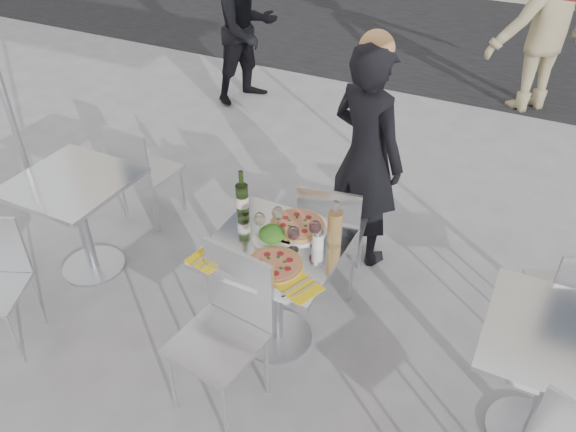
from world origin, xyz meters
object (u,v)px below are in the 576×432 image
at_px(carafe, 335,228).
at_px(pedestrian_b, 545,19).
at_px(chair_far, 331,229).
at_px(wineglass_white_a, 260,220).
at_px(wineglass_red_a, 293,234).
at_px(side_table_right, 555,368).
at_px(wineglass_red_b, 315,228).
at_px(side_chair_lfar, 141,167).
at_px(sugar_shaker, 318,239).
at_px(pizza_near, 275,265).
at_px(pedestrian_a, 247,29).
at_px(side_table_left, 78,206).
at_px(wine_bottle, 242,198).
at_px(woman_diner, 366,157).
at_px(pizza_far, 297,226).
at_px(napkin_left, 208,259).
at_px(napkin_right, 300,288).
at_px(chair_near, 227,320).
at_px(salad_plate, 272,235).
at_px(wineglass_white_b, 278,214).
at_px(main_table, 276,274).
at_px(side_chair_rfar, 575,294).

bearing_deg(carafe, pedestrian_b, 81.74).
distance_m(chair_far, carafe, 0.58).
distance_m(wineglass_white_a, wineglass_red_a, 0.22).
distance_m(side_table_right, wineglass_red_b, 1.35).
height_order(pedestrian_b, carafe, pedestrian_b).
distance_m(side_chair_lfar, sugar_shaker, 1.82).
bearing_deg(side_table_right, pizza_near, -173.58).
xyz_separation_m(side_chair_lfar, pedestrian_a, (-0.46, 2.44, 0.28)).
relative_size(side_table_right, chair_far, 0.86).
height_order(side_table_left, side_table_right, same).
bearing_deg(pizza_near, pedestrian_b, 79.67).
bearing_deg(side_table_left, wine_bottle, 8.27).
relative_size(chair_far, woman_diner, 0.54).
height_order(pizza_far, napkin_left, pizza_far).
relative_size(side_table_right, napkin_right, 3.19).
xyz_separation_m(chair_far, chair_near, (-0.15, -1.01, 0.04)).
relative_size(wine_bottle, wineglass_white_a, 1.87).
bearing_deg(side_table_left, woman_diner, 32.49).
bearing_deg(salad_plate, pedestrian_b, 77.70).
bearing_deg(pedestrian_a, side_table_right, -108.40).
distance_m(sugar_shaker, wineglass_white_b, 0.28).
xyz_separation_m(main_table, chair_far, (0.10, 0.56, -0.03)).
xyz_separation_m(pizza_far, wineglass_white_a, (-0.16, -0.16, 0.09)).
bearing_deg(pedestrian_b, pizza_near, 32.96).
bearing_deg(side_chair_rfar, side_table_right, 62.94).
distance_m(side_table_left, chair_far, 1.70).
distance_m(sugar_shaker, wineglass_red_b, 0.06).
xyz_separation_m(pedestrian_b, wineglass_red_b, (-0.70, -4.15, -0.10)).
xyz_separation_m(wineglass_white_a, wineglass_red_a, (0.22, -0.03, 0.00)).
relative_size(side_chair_rfar, woman_diner, 0.53).
bearing_deg(main_table, wineglass_red_a, 3.32).
bearing_deg(wineglass_white_b, pizza_far, 34.91).
bearing_deg(pedestrian_b, pedestrian_a, -24.19).
distance_m(pedestrian_b, napkin_left, 4.68).
bearing_deg(wineglass_red_a, sugar_shaker, 36.74).
relative_size(wine_bottle, napkin_right, 1.25).
height_order(pedestrian_b, wineglass_white_b, pedestrian_b).
bearing_deg(napkin_left, wineglass_red_b, 49.79).
relative_size(side_table_right, napkin_left, 3.57).
relative_size(chair_far, wineglass_white_b, 5.51).
height_order(pedestrian_b, wineglass_red_a, pedestrian_b).
height_order(pizza_near, wineglass_red_a, wineglass_red_a).
relative_size(pedestrian_a, wineglass_white_b, 9.96).
bearing_deg(pedestrian_b, carafe, 35.03).
relative_size(wineglass_white_a, wineglass_red_b, 1.00).
height_order(salad_plate, napkin_left, salad_plate).
relative_size(wineglass_white_b, napkin_left, 0.75).
bearing_deg(wineglass_red_a, woman_diner, 87.97).
bearing_deg(wineglass_white_a, wineglass_white_b, 56.58).
distance_m(pedestrian_a, wineglass_white_a, 3.56).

